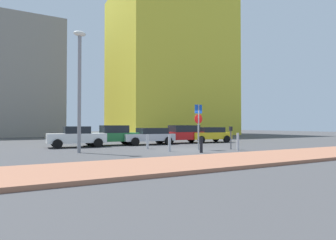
{
  "coord_description": "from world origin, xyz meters",
  "views": [
    {
      "loc": [
        -9.3,
        -14.82,
        1.55
      ],
      "look_at": [
        0.73,
        3.75,
        1.97
      ],
      "focal_mm": 29.72,
      "sensor_mm": 36.0,
      "label": 1
    }
  ],
  "objects_px": {
    "traffic_bollard_edge": "(147,142)",
    "traffic_bollard_near": "(201,145)",
    "parking_meter": "(231,135)",
    "parked_car_yellow": "(209,134)",
    "parked_car_white": "(77,137)",
    "parked_car_silver": "(149,136)",
    "parked_car_green": "(111,135)",
    "traffic_bollard_mid": "(238,142)",
    "traffic_bollard_far": "(169,143)",
    "parking_sign_post": "(198,121)",
    "street_lamp": "(79,81)",
    "parked_car_red": "(182,134)"
  },
  "relations": [
    {
      "from": "parked_car_yellow",
      "to": "traffic_bollard_near",
      "type": "relative_size",
      "value": 4.63
    },
    {
      "from": "parked_car_silver",
      "to": "traffic_bollard_mid",
      "type": "relative_size",
      "value": 3.85
    },
    {
      "from": "parked_car_yellow",
      "to": "parking_sign_post",
      "type": "relative_size",
      "value": 1.39
    },
    {
      "from": "traffic_bollard_mid",
      "to": "traffic_bollard_far",
      "type": "height_order",
      "value": "traffic_bollard_mid"
    },
    {
      "from": "traffic_bollard_far",
      "to": "traffic_bollard_edge",
      "type": "xyz_separation_m",
      "value": [
        -0.41,
        2.31,
        -0.02
      ]
    },
    {
      "from": "traffic_bollard_edge",
      "to": "parked_car_green",
      "type": "bearing_deg",
      "value": 104.49
    },
    {
      "from": "parking_meter",
      "to": "traffic_bollard_far",
      "type": "distance_m",
      "value": 4.28
    },
    {
      "from": "parked_car_white",
      "to": "traffic_bollard_mid",
      "type": "bearing_deg",
      "value": -42.47
    },
    {
      "from": "traffic_bollard_near",
      "to": "parked_car_red",
      "type": "bearing_deg",
      "value": 66.02
    },
    {
      "from": "parked_car_green",
      "to": "parking_sign_post",
      "type": "bearing_deg",
      "value": -60.97
    },
    {
      "from": "parked_car_green",
      "to": "parking_meter",
      "type": "bearing_deg",
      "value": -51.89
    },
    {
      "from": "parked_car_white",
      "to": "parking_meter",
      "type": "relative_size",
      "value": 2.69
    },
    {
      "from": "parked_car_red",
      "to": "parked_car_yellow",
      "type": "height_order",
      "value": "parked_car_red"
    },
    {
      "from": "street_lamp",
      "to": "traffic_bollard_edge",
      "type": "xyz_separation_m",
      "value": [
        4.52,
        0.62,
        -3.62
      ]
    },
    {
      "from": "parked_car_silver",
      "to": "parked_car_red",
      "type": "height_order",
      "value": "parked_car_red"
    },
    {
      "from": "parked_car_white",
      "to": "traffic_bollard_mid",
      "type": "distance_m",
      "value": 11.18
    },
    {
      "from": "parked_car_silver",
      "to": "parked_car_white",
      "type": "bearing_deg",
      "value": -179.1
    },
    {
      "from": "parking_meter",
      "to": "traffic_bollard_near",
      "type": "relative_size",
      "value": 1.7
    },
    {
      "from": "street_lamp",
      "to": "parked_car_white",
      "type": "bearing_deg",
      "value": 81.59
    },
    {
      "from": "traffic_bollard_near",
      "to": "parked_car_white",
      "type": "bearing_deg",
      "value": 126.03
    },
    {
      "from": "parked_car_white",
      "to": "street_lamp",
      "type": "distance_m",
      "value": 5.47
    },
    {
      "from": "street_lamp",
      "to": "traffic_bollard_edge",
      "type": "relative_size",
      "value": 7.27
    },
    {
      "from": "traffic_bollard_near",
      "to": "traffic_bollard_mid",
      "type": "distance_m",
      "value": 2.75
    },
    {
      "from": "parked_car_green",
      "to": "traffic_bollard_edge",
      "type": "xyz_separation_m",
      "value": [
        1.13,
        -4.37,
        -0.31
      ]
    },
    {
      "from": "parked_car_yellow",
      "to": "street_lamp",
      "type": "distance_m",
      "value": 13.58
    },
    {
      "from": "traffic_bollard_edge",
      "to": "traffic_bollard_near",
      "type": "bearing_deg",
      "value": -67.56
    },
    {
      "from": "parked_car_silver",
      "to": "parking_sign_post",
      "type": "bearing_deg",
      "value": -83.19
    },
    {
      "from": "parked_car_white",
      "to": "parked_car_green",
      "type": "bearing_deg",
      "value": 14.38
    },
    {
      "from": "parked_car_silver",
      "to": "parking_meter",
      "type": "distance_m",
      "value": 7.26
    },
    {
      "from": "traffic_bollard_far",
      "to": "parking_sign_post",
      "type": "bearing_deg",
      "value": 1.49
    },
    {
      "from": "parked_car_yellow",
      "to": "street_lamp",
      "type": "height_order",
      "value": "street_lamp"
    },
    {
      "from": "parked_car_silver",
      "to": "traffic_bollard_mid",
      "type": "bearing_deg",
      "value": -71.69
    },
    {
      "from": "parked_car_white",
      "to": "parking_meter",
      "type": "distance_m",
      "value": 10.77
    },
    {
      "from": "parked_car_white",
      "to": "parked_car_silver",
      "type": "height_order",
      "value": "parked_car_white"
    },
    {
      "from": "traffic_bollard_mid",
      "to": "traffic_bollard_edge",
      "type": "height_order",
      "value": "traffic_bollard_mid"
    },
    {
      "from": "parked_car_yellow",
      "to": "parking_meter",
      "type": "relative_size",
      "value": 2.72
    },
    {
      "from": "parking_meter",
      "to": "traffic_bollard_edge",
      "type": "bearing_deg",
      "value": 147.43
    },
    {
      "from": "parking_sign_post",
      "to": "traffic_bollard_mid",
      "type": "bearing_deg",
      "value": -41.95
    },
    {
      "from": "traffic_bollard_mid",
      "to": "parked_car_yellow",
      "type": "bearing_deg",
      "value": 65.11
    },
    {
      "from": "street_lamp",
      "to": "traffic_bollard_mid",
      "type": "relative_size",
      "value": 6.37
    },
    {
      "from": "parked_car_green",
      "to": "traffic_bollard_near",
      "type": "distance_m",
      "value": 8.71
    },
    {
      "from": "traffic_bollard_mid",
      "to": "traffic_bollard_far",
      "type": "bearing_deg",
      "value": 158.3
    },
    {
      "from": "parked_car_yellow",
      "to": "traffic_bollard_mid",
      "type": "relative_size",
      "value": 3.7
    },
    {
      "from": "parked_car_red",
      "to": "parking_sign_post",
      "type": "relative_size",
      "value": 1.56
    },
    {
      "from": "parking_meter",
      "to": "traffic_bollard_edge",
      "type": "xyz_separation_m",
      "value": [
        -4.61,
        2.95,
        -0.48
      ]
    },
    {
      "from": "street_lamp",
      "to": "parked_car_red",
      "type": "bearing_deg",
      "value": 26.04
    },
    {
      "from": "parked_car_silver",
      "to": "parked_car_red",
      "type": "relative_size",
      "value": 0.93
    },
    {
      "from": "parked_car_silver",
      "to": "parked_car_green",
      "type": "bearing_deg",
      "value": 168.23
    },
    {
      "from": "traffic_bollard_near",
      "to": "parked_car_green",
      "type": "bearing_deg",
      "value": 108.32
    },
    {
      "from": "parking_meter",
      "to": "parked_car_yellow",
      "type": "bearing_deg",
      "value": 63.86
    }
  ]
}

